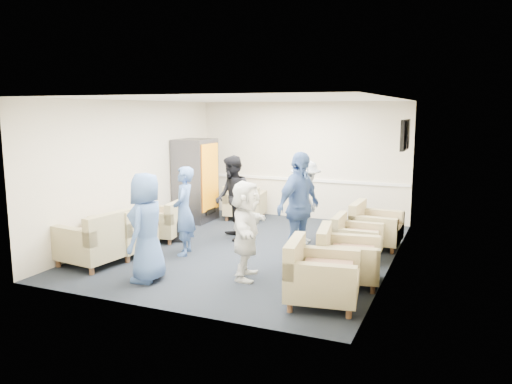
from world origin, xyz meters
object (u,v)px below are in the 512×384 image
at_px(person_front_left, 147,227).
at_px(person_back_left, 232,198).
at_px(armchair_left_mid, 125,234).
at_px(person_back_right, 305,202).
at_px(armchair_right_far, 373,228).
at_px(armchair_right_midfar, 354,240).
at_px(armchair_right_near, 318,277).
at_px(person_mid_left, 184,211).
at_px(armchair_corner, 245,205).
at_px(armchair_right_midnear, 345,260).
at_px(armchair_left_far, 163,223).
at_px(person_mid_right, 299,208).
at_px(person_front_right, 246,230).
at_px(armchair_left_near, 95,242).
at_px(vending_machine, 196,180).

xyz_separation_m(person_front_left, person_back_left, (0.13, 2.65, 0.01)).
height_order(armchair_left_mid, person_back_right, person_back_right).
bearing_deg(armchair_right_far, person_front_left, 140.96).
distance_m(armchair_right_midfar, armchair_right_far, 0.88).
bearing_deg(armchair_right_near, armchair_right_midfar, -8.55).
xyz_separation_m(person_mid_left, person_back_right, (1.73, 1.55, 0.02)).
distance_m(armchair_left_mid, armchair_corner, 3.52).
xyz_separation_m(armchair_right_midnear, person_mid_left, (-2.93, 0.36, 0.43)).
bearing_deg(person_front_left, armchair_corner, 175.84).
bearing_deg(armchair_right_near, person_back_right, 12.09).
bearing_deg(armchair_left_far, armchair_left_mid, -9.80).
distance_m(person_mid_right, person_front_right, 1.20).
xyz_separation_m(armchair_right_midfar, person_mid_left, (-2.80, -0.94, 0.47)).
distance_m(armchair_right_midfar, person_back_right, 1.32).
bearing_deg(person_back_right, armchair_right_midnear, -150.35).
height_order(armchair_right_midfar, person_mid_right, person_mid_right).
relative_size(armchair_left_near, person_front_left, 0.65).
relative_size(armchair_right_midfar, person_front_right, 0.53).
height_order(armchair_right_near, armchair_corner, armchair_right_near).
relative_size(armchair_corner, person_mid_right, 0.52).
height_order(armchair_left_mid, armchair_left_far, armchair_left_mid).
bearing_deg(armchair_left_far, person_mid_right, 75.09).
height_order(armchair_left_mid, vending_machine, vending_machine).
distance_m(armchair_right_midfar, person_back_left, 2.53).
height_order(armchair_left_mid, armchair_right_near, armchair_left_mid).
bearing_deg(person_back_left, person_front_left, -40.05).
height_order(person_mid_left, person_front_right, person_mid_left).
distance_m(armchair_left_mid, person_front_right, 2.50).
relative_size(armchair_right_near, armchair_right_midfar, 1.29).
bearing_deg(armchair_left_mid, armchair_corner, 167.63).
distance_m(armchair_corner, person_front_right, 4.14).
relative_size(armchair_right_far, person_back_right, 0.56).
relative_size(armchair_left_mid, armchair_right_near, 0.89).
height_order(armchair_left_mid, person_mid_right, person_mid_right).
bearing_deg(person_front_right, armchair_right_midfar, -52.44).
bearing_deg(armchair_right_midfar, person_mid_right, 123.87).
height_order(armchair_right_midnear, person_mid_left, person_mid_left).
bearing_deg(person_front_left, vending_machine, -169.88).
distance_m(armchair_left_near, vending_machine, 3.59).
relative_size(person_mid_left, person_back_right, 0.98).
xyz_separation_m(vending_machine, person_mid_right, (3.13, -2.08, -0.01)).
relative_size(person_mid_right, person_front_right, 1.24).
bearing_deg(person_back_left, armchair_right_midnear, 20.99).
bearing_deg(armchair_left_near, armchair_right_far, 133.24).
bearing_deg(armchair_left_near, person_front_right, 105.51).
relative_size(armchair_left_mid, person_front_right, 0.62).
bearing_deg(armchair_right_midnear, armchair_corner, 33.46).
distance_m(armchair_right_far, person_front_right, 2.95).
distance_m(armchair_left_mid, armchair_right_midnear, 3.87).
bearing_deg(armchair_right_midnear, armchair_left_mid, 81.71).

